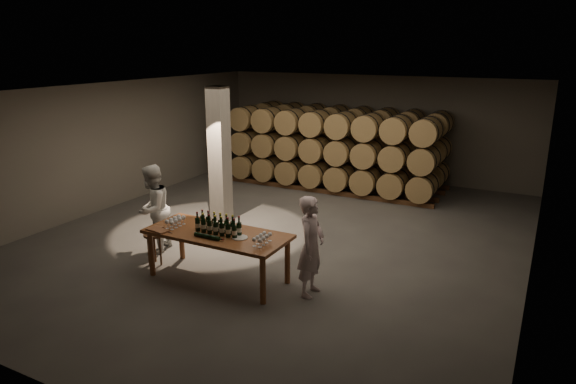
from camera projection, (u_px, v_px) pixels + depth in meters
The scene contains 15 objects.
room at pixel (220, 156), 11.99m from camera, with size 12.00×12.00×12.00m.
tasting_table at pixel (217, 238), 9.11m from camera, with size 2.60×1.10×0.90m.
barrel_stack_back at pixel (347, 142), 15.81m from camera, with size 6.26×0.95×2.31m.
barrel_stack_front at pixel (329, 150), 14.62m from camera, with size 6.26×0.95×2.31m.
bottle_cluster at pixel (218, 226), 9.00m from camera, with size 0.87×0.24×0.36m.
lying_bottles at pixel (207, 236), 8.78m from camera, with size 0.59×0.07×0.07m.
glass_cluster_left at pixel (175, 220), 9.34m from camera, with size 0.19×0.41×0.17m.
glass_cluster_right at pixel (262, 237), 8.53m from camera, with size 0.19×0.41×0.16m.
plate at pixel (240, 238), 8.81m from camera, with size 0.27×0.27×0.02m, color silver.
notebook_near at pixel (161, 231), 9.10m from camera, with size 0.24×0.19×0.03m, color brown.
notebook_corner at pixel (155, 228), 9.24m from camera, with size 0.20×0.26×0.02m, color brown.
pen at pixel (169, 232), 9.07m from camera, with size 0.01×0.01×0.15m, color black.
stool at pixel (154, 239), 9.81m from camera, with size 0.38×0.38×0.63m.
person_man at pixel (311, 246), 8.54m from camera, with size 0.63×0.42×1.74m, color beige.
person_woman at pixel (153, 209), 10.34m from camera, with size 0.88×0.69×1.81m, color silver.
Camera 1 is at (5.06, -9.47, 4.10)m, focal length 32.00 mm.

